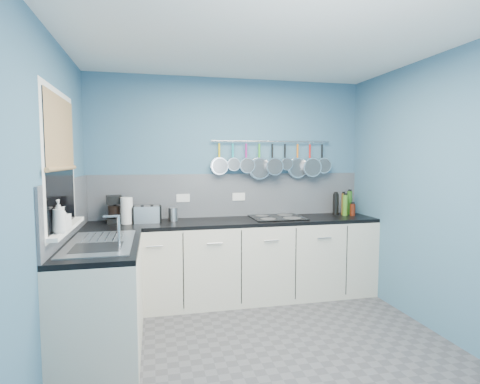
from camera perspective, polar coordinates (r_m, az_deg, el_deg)
name	(u,v)px	position (r m, az deg, el deg)	size (l,w,h in m)	color
floor	(266,352)	(3.39, 3.97, -22.90)	(3.20, 3.00, 0.02)	#47474C
ceiling	(268,36)	(3.14, 4.26, 22.35)	(3.20, 3.00, 0.02)	white
wall_back	(230,187)	(4.47, -1.55, 0.83)	(3.20, 0.02, 2.50)	#3D6784
wall_front	(376,238)	(1.64, 19.77, -6.57)	(3.20, 0.02, 2.50)	#3D6784
wall_left	(46,205)	(2.97, -27.10, -1.78)	(0.02, 3.00, 2.50)	#3D6784
wall_right	(441,195)	(3.81, 27.98, -0.47)	(0.02, 3.00, 2.50)	#3D6784
backsplash_back	(230,195)	(4.46, -1.49, -0.47)	(3.20, 0.02, 0.50)	slate
backsplash_left	(69,209)	(3.56, -24.33, -2.28)	(0.02, 1.80, 0.50)	slate
cabinet_run_back	(235,262)	(4.31, -0.70, -10.40)	(3.20, 0.60, 0.86)	beige
worktop_back	(235,222)	(4.21, -0.70, -4.49)	(3.20, 0.60, 0.04)	black
cabinet_run_left	(102,300)	(3.39, -19.98, -15.02)	(0.60, 1.20, 0.86)	beige
worktop_left	(100,246)	(3.27, -20.21, -7.57)	(0.60, 1.20, 0.04)	black
window_frame	(60,162)	(3.24, -25.41, 4.11)	(0.01, 1.00, 1.10)	white
window_glass	(61,162)	(3.24, -25.32, 4.11)	(0.01, 0.90, 1.00)	black
bamboo_blind	(61,132)	(3.24, -25.33, 8.09)	(0.01, 0.90, 0.55)	#AB7656
window_sill	(66,228)	(3.28, -24.65, -4.91)	(0.10, 0.98, 0.03)	white
sink_unit	(100,243)	(3.26, -20.22, -7.16)	(0.50, 0.95, 0.01)	silver
mixer_tap	(119,230)	(3.04, -17.73, -5.52)	(0.12, 0.08, 0.26)	silver
socket_left	(183,198)	(4.37, -8.54, -0.90)	(0.15, 0.01, 0.09)	white
socket_right	(239,197)	(4.47, -0.20, -0.72)	(0.15, 0.01, 0.09)	white
pot_rail	(272,141)	(4.53, 4.85, 7.57)	(0.02, 0.02, 1.45)	silver
soap_bottle_a	(59,216)	(2.96, -25.57, -3.33)	(0.09, 0.09, 0.24)	white
soap_bottle_b	(64,218)	(3.10, -24.95, -3.57)	(0.08, 0.08, 0.17)	white
paper_towel	(127,211)	(4.12, -16.64, -2.71)	(0.12, 0.12, 0.27)	white
coffee_maker	(114,209)	(4.21, -18.35, -2.49)	(0.16, 0.18, 0.29)	black
toaster	(147,214)	(4.15, -13.75, -3.27)	(0.27, 0.16, 0.18)	silver
canister	(173,214)	(4.19, -10.03, -3.33)	(0.10, 0.10, 0.14)	silver
hob	(277,217)	(4.38, 5.57, -3.81)	(0.59, 0.51, 0.01)	black
pan_0	(219,158)	(4.37, -3.12, 5.15)	(0.20, 0.07, 0.39)	silver
pan_1	(233,156)	(4.40, -1.07, 5.43)	(0.15, 0.09, 0.34)	silver
pan_2	(246,157)	(4.43, 0.95, 5.25)	(0.18, 0.09, 0.37)	silver
pan_3	(259,160)	(4.47, 2.93, 4.78)	(0.25, 0.07, 0.44)	silver
pan_4	(272,158)	(4.52, 4.87, 5.06)	(0.21, 0.13, 0.40)	silver
pan_5	(285,156)	(4.57, 6.78, 5.39)	(0.15, 0.10, 0.34)	silver
pan_6	(298,160)	(4.62, 8.64, 4.79)	(0.24, 0.05, 0.43)	silver
pan_7	(310,159)	(4.69, 10.45, 4.84)	(0.23, 0.11, 0.42)	silver
pan_8	(322,158)	(4.75, 12.22, 5.06)	(0.19, 0.09, 0.38)	silver
condiment_0	(350,203)	(4.83, 16.12, -1.55)	(0.06, 0.06, 0.28)	#265919
condiment_1	(343,204)	(4.78, 15.26, -1.74)	(0.05, 0.05, 0.26)	brown
condiment_2	(336,204)	(4.74, 14.16, -1.78)	(0.07, 0.07, 0.26)	black
condiment_3	(353,210)	(4.73, 16.54, -2.57)	(0.07, 0.07, 0.14)	#4C190C
condiment_4	(345,205)	(4.70, 15.51, -1.92)	(0.06, 0.06, 0.25)	#3F721E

